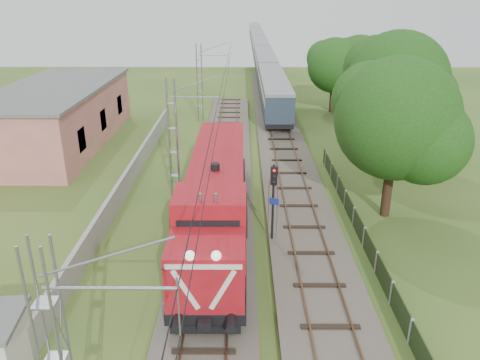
{
  "coord_description": "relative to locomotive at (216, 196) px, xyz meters",
  "views": [
    {
      "loc": [
        1.42,
        -16.66,
        12.9
      ],
      "look_at": [
        1.3,
        9.73,
        2.2
      ],
      "focal_mm": 35.0,
      "sensor_mm": 36.0,
      "label": 1
    }
  ],
  "objects": [
    {
      "name": "tree_a",
      "position": [
        10.34,
        2.43,
        3.67
      ],
      "size": [
        7.46,
        7.1,
        9.67
      ],
      "color": "#3E2719",
      "rests_on": "ground"
    },
    {
      "name": "signal_post",
      "position": [
        3.07,
        -1.17,
        0.8
      ],
      "size": [
        0.49,
        0.4,
        4.6
      ],
      "color": "black",
      "rests_on": "ground"
    },
    {
      "name": "tree_b",
      "position": [
        13.09,
        11.48,
        4.11
      ],
      "size": [
        7.99,
        7.61,
        10.36
      ],
      "color": "#3E2719",
      "rests_on": "ground"
    },
    {
      "name": "tree_d",
      "position": [
        14.53,
        29.71,
        2.92
      ],
      "size": [
        6.54,
        6.23,
        8.48
      ],
      "color": "#3E2719",
      "rests_on": "ground"
    },
    {
      "name": "boundary_wall",
      "position": [
        -6.5,
        5.0,
        -1.61
      ],
      "size": [
        0.25,
        40.0,
        1.5
      ],
      "primitive_type": "cube",
      "color": "#9E9E99",
      "rests_on": "ground"
    },
    {
      "name": "ground",
      "position": [
        0.0,
        -7.0,
        -2.36
      ],
      "size": [
        140.0,
        140.0,
        0.0
      ],
      "primitive_type": "plane",
      "color": "#345620",
      "rests_on": "ground"
    },
    {
      "name": "fence",
      "position": [
        8.0,
        -4.0,
        -1.76
      ],
      "size": [
        0.12,
        32.0,
        1.2
      ],
      "color": "black",
      "rests_on": "ground"
    },
    {
      "name": "station_building",
      "position": [
        -15.0,
        17.0,
        0.27
      ],
      "size": [
        8.4,
        20.4,
        5.22
      ],
      "color": "tan",
      "rests_on": "ground"
    },
    {
      "name": "track_main",
      "position": [
        0.0,
        -0.0,
        -2.18
      ],
      "size": [
        4.2,
        70.0,
        0.45
      ],
      "color": "#6B6054",
      "rests_on": "ground"
    },
    {
      "name": "catenary",
      "position": [
        -2.95,
        5.0,
        1.69
      ],
      "size": [
        3.31,
        70.0,
        8.0
      ],
      "color": "gray",
      "rests_on": "ground"
    },
    {
      "name": "track_side",
      "position": [
        5.0,
        13.0,
        -2.18
      ],
      "size": [
        4.2,
        80.0,
        0.45
      ],
      "color": "#6B6054",
      "rests_on": "ground"
    },
    {
      "name": "locomotive",
      "position": [
        0.0,
        0.0,
        0.0
      ],
      "size": [
        3.2,
        18.28,
        4.64
      ],
      "color": "black",
      "rests_on": "ground"
    },
    {
      "name": "coach_rake",
      "position": [
        5.0,
        72.99,
        0.04
      ],
      "size": [
        2.86,
        106.97,
        3.31
      ],
      "color": "black",
      "rests_on": "ground"
    },
    {
      "name": "tree_c",
      "position": [
        11.77,
        29.24,
        2.77
      ],
      "size": [
        6.35,
        6.05,
        8.24
      ],
      "color": "#3E2719",
      "rests_on": "ground"
    }
  ]
}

